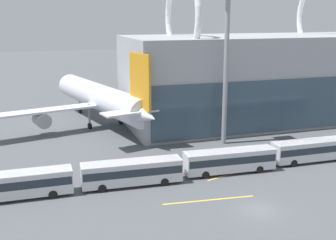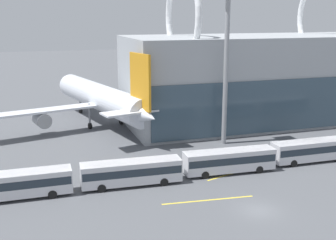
{
  "view_description": "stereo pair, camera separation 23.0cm",
  "coord_description": "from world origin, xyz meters",
  "px_view_note": "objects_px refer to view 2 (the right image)",
  "views": [
    {
      "loc": [
        -21.91,
        -35.87,
        20.02
      ],
      "look_at": [
        -1.87,
        25.3,
        4.0
      ],
      "focal_mm": 45.0,
      "sensor_mm": 36.0,
      "label": 1
    },
    {
      "loc": [
        -21.69,
        -35.94,
        20.02
      ],
      "look_at": [
        -1.87,
        25.3,
        4.0
      ],
      "focal_mm": 45.0,
      "sensor_mm": 36.0,
      "label": 2
    }
  ],
  "objects_px": {
    "floodlight_mast": "(227,43)",
    "airliner_at_gate_near": "(103,99)",
    "shuttle_bus_1": "(17,183)",
    "shuttle_bus_2": "(131,171)",
    "shuttle_bus_4": "(313,149)",
    "airliner_at_gate_far": "(329,82)",
    "shuttle_bus_3": "(229,160)"
  },
  "relations": [
    {
      "from": "airliner_at_gate_near",
      "to": "shuttle_bus_3",
      "type": "height_order",
      "value": "airliner_at_gate_near"
    },
    {
      "from": "airliner_at_gate_far",
      "to": "shuttle_bus_3",
      "type": "height_order",
      "value": "airliner_at_gate_far"
    },
    {
      "from": "airliner_at_gate_near",
      "to": "shuttle_bus_1",
      "type": "bearing_deg",
      "value": 139.31
    },
    {
      "from": "airliner_at_gate_far",
      "to": "shuttle_bus_4",
      "type": "bearing_deg",
      "value": 150.59
    },
    {
      "from": "shuttle_bus_4",
      "to": "floodlight_mast",
      "type": "distance_m",
      "value": 20.09
    },
    {
      "from": "shuttle_bus_1",
      "to": "shuttle_bus_2",
      "type": "distance_m",
      "value": 13.08
    },
    {
      "from": "airliner_at_gate_near",
      "to": "shuttle_bus_2",
      "type": "distance_m",
      "value": 29.68
    },
    {
      "from": "airliner_at_gate_near",
      "to": "airliner_at_gate_far",
      "type": "relative_size",
      "value": 1.14
    },
    {
      "from": "airliner_at_gate_near",
      "to": "shuttle_bus_1",
      "type": "xyz_separation_m",
      "value": [
        -14.7,
        -29.18,
        -3.31
      ]
    },
    {
      "from": "shuttle_bus_1",
      "to": "shuttle_bus_3",
      "type": "xyz_separation_m",
      "value": [
        26.15,
        -0.1,
        0.0
      ]
    },
    {
      "from": "airliner_at_gate_far",
      "to": "shuttle_bus_1",
      "type": "bearing_deg",
      "value": 127.99
    },
    {
      "from": "airliner_at_gate_far",
      "to": "floodlight_mast",
      "type": "distance_m",
      "value": 45.2
    },
    {
      "from": "shuttle_bus_3",
      "to": "shuttle_bus_4",
      "type": "bearing_deg",
      "value": 4.76
    },
    {
      "from": "shuttle_bus_1",
      "to": "floodlight_mast",
      "type": "relative_size",
      "value": 0.51
    },
    {
      "from": "shuttle_bus_2",
      "to": "shuttle_bus_4",
      "type": "xyz_separation_m",
      "value": [
        26.15,
        0.57,
        0.0
      ]
    },
    {
      "from": "airliner_at_gate_far",
      "to": "shuttle_bus_3",
      "type": "bearing_deg",
      "value": 140.45
    },
    {
      "from": "airliner_at_gate_far",
      "to": "airliner_at_gate_near",
      "type": "bearing_deg",
      "value": 106.95
    },
    {
      "from": "airliner_at_gate_near",
      "to": "floodlight_mast",
      "type": "distance_m",
      "value": 26.09
    },
    {
      "from": "airliner_at_gate_near",
      "to": "shuttle_bus_1",
      "type": "relative_size",
      "value": 3.41
    },
    {
      "from": "floodlight_mast",
      "to": "airliner_at_gate_near",
      "type": "bearing_deg",
      "value": 133.6
    },
    {
      "from": "airliner_at_gate_far",
      "to": "shuttle_bus_3",
      "type": "distance_m",
      "value": 54.9
    },
    {
      "from": "airliner_at_gate_near",
      "to": "shuttle_bus_4",
      "type": "relative_size",
      "value": 3.41
    },
    {
      "from": "shuttle_bus_1",
      "to": "shuttle_bus_4",
      "type": "xyz_separation_m",
      "value": [
        39.23,
        0.3,
        0.0
      ]
    },
    {
      "from": "shuttle_bus_3",
      "to": "floodlight_mast",
      "type": "relative_size",
      "value": 0.51
    },
    {
      "from": "shuttle_bus_1",
      "to": "shuttle_bus_2",
      "type": "bearing_deg",
      "value": -0.37
    },
    {
      "from": "shuttle_bus_1",
      "to": "shuttle_bus_4",
      "type": "distance_m",
      "value": 39.23
    },
    {
      "from": "airliner_at_gate_near",
      "to": "shuttle_bus_1",
      "type": "height_order",
      "value": "airliner_at_gate_near"
    },
    {
      "from": "airliner_at_gate_near",
      "to": "floodlight_mast",
      "type": "xyz_separation_m",
      "value": [
        16.36,
        -17.19,
        10.84
      ]
    },
    {
      "from": "shuttle_bus_4",
      "to": "airliner_at_gate_near",
      "type": "bearing_deg",
      "value": 131.37
    },
    {
      "from": "airliner_at_gate_far",
      "to": "floodlight_mast",
      "type": "bearing_deg",
      "value": 132.22
    },
    {
      "from": "shuttle_bus_3",
      "to": "floodlight_mast",
      "type": "distance_m",
      "value": 19.25
    },
    {
      "from": "shuttle_bus_2",
      "to": "shuttle_bus_3",
      "type": "height_order",
      "value": "same"
    }
  ]
}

